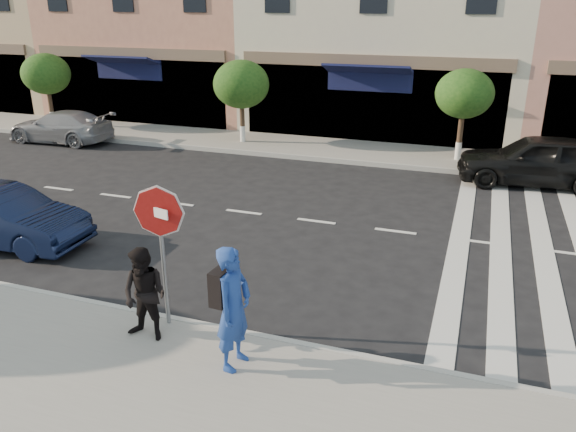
# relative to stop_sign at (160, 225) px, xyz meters

# --- Properties ---
(ground) EXTENTS (120.00, 120.00, 0.00)m
(ground) POSITION_rel_stop_sign_xyz_m (0.91, 1.67, -1.92)
(ground) COLOR black
(ground) RESTS_ON ground
(sidewalk_near) EXTENTS (60.00, 4.50, 0.15)m
(sidewalk_near) POSITION_rel_stop_sign_xyz_m (0.91, -2.08, -1.85)
(sidewalk_near) COLOR gray
(sidewalk_near) RESTS_ON ground
(sidewalk_far) EXTENTS (60.00, 3.00, 0.15)m
(sidewalk_far) POSITION_rel_stop_sign_xyz_m (0.91, 12.67, -1.85)
(sidewalk_far) COLOR gray
(sidewalk_far) RESTS_ON ground
(street_tree_wa) EXTENTS (2.00, 2.00, 3.05)m
(street_tree_wa) POSITION_rel_stop_sign_xyz_m (-13.09, 12.47, 0.41)
(street_tree_wa) COLOR #473323
(street_tree_wa) RESTS_ON sidewalk_far
(street_tree_wb) EXTENTS (2.10, 2.10, 3.06)m
(street_tree_wb) POSITION_rel_stop_sign_xyz_m (-4.09, 12.47, 0.39)
(street_tree_wb) COLOR #473323
(street_tree_wb) RESTS_ON sidewalk_far
(street_tree_c) EXTENTS (1.90, 1.90, 3.04)m
(street_tree_c) POSITION_rel_stop_sign_xyz_m (3.91, 12.47, 0.44)
(street_tree_c) COLOR #473323
(street_tree_c) RESTS_ON sidewalk_far
(stop_sign) EXTENTS (0.84, 0.25, 2.43)m
(stop_sign) POSITION_rel_stop_sign_xyz_m (0.00, 0.00, 0.00)
(stop_sign) COLOR gray
(stop_sign) RESTS_ON sidewalk_near
(photographer) EXTENTS (0.52, 0.73, 1.90)m
(photographer) POSITION_rel_stop_sign_xyz_m (1.55, -0.67, -0.82)
(photographer) COLOR navy
(photographer) RESTS_ON sidewalk_near
(walker) EXTENTS (0.77, 0.61, 1.55)m
(walker) POSITION_rel_stop_sign_xyz_m (-0.07, -0.48, -1.00)
(walker) COLOR black
(walker) RESTS_ON sidewalk_near
(car_near_mid) EXTENTS (3.98, 1.46, 1.30)m
(car_near_mid) POSITION_rel_stop_sign_xyz_m (-5.38, 1.97, -1.27)
(car_near_mid) COLOR black
(car_near_mid) RESTS_ON ground
(car_far_left) EXTENTS (4.26, 1.79, 1.23)m
(car_far_left) POSITION_rel_stop_sign_xyz_m (-11.05, 10.56, -1.31)
(car_far_left) COLOR gray
(car_far_left) RESTS_ON ground
(car_far_mid) EXTENTS (4.70, 2.23, 1.55)m
(car_far_mid) POSITION_rel_stop_sign_xyz_m (6.26, 10.77, -1.15)
(car_far_mid) COLOR black
(car_far_mid) RESTS_ON ground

